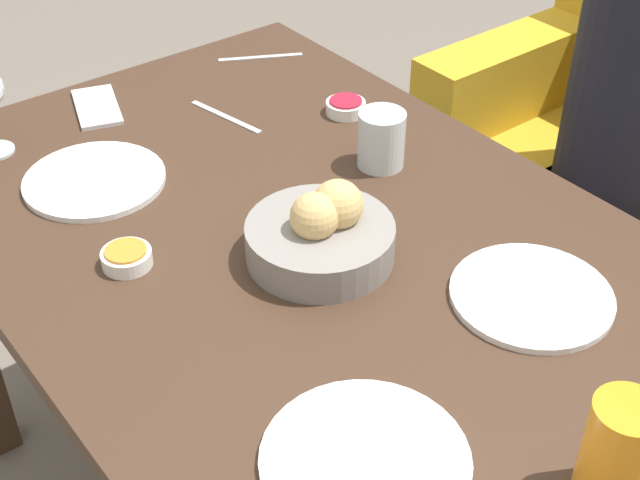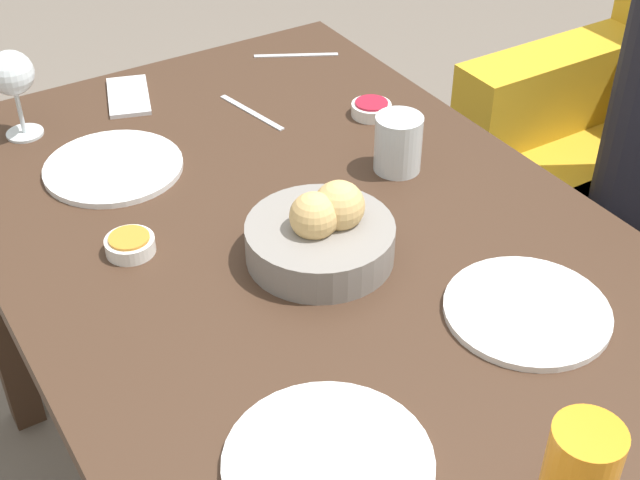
# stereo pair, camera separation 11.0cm
# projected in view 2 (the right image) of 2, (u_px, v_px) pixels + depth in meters

# --- Properties ---
(dining_table) EXTENTS (1.39, 0.86, 0.75)m
(dining_table) POSITION_uv_depth(u_px,v_px,m) (319.00, 301.00, 1.35)
(dining_table) COLOR #3D281C
(dining_table) RESTS_ON ground_plane
(bread_basket) EXTENTS (0.21, 0.21, 0.11)m
(bread_basket) POSITION_uv_depth(u_px,v_px,m) (322.00, 234.00, 1.25)
(bread_basket) COLOR gray
(bread_basket) RESTS_ON dining_table
(plate_near_left) EXTENTS (0.23, 0.23, 0.01)m
(plate_near_left) POSITION_uv_depth(u_px,v_px,m) (113.00, 167.00, 1.46)
(plate_near_left) COLOR white
(plate_near_left) RESTS_ON dining_table
(plate_near_right) EXTENTS (0.24, 0.24, 0.01)m
(plate_near_right) POSITION_uv_depth(u_px,v_px,m) (328.00, 462.00, 0.98)
(plate_near_right) COLOR white
(plate_near_right) RESTS_ON dining_table
(plate_far_center) EXTENTS (0.22, 0.22, 0.01)m
(plate_far_center) POSITION_uv_depth(u_px,v_px,m) (527.00, 311.00, 1.17)
(plate_far_center) COLOR white
(plate_far_center) RESTS_ON dining_table
(juice_glass) EXTENTS (0.07, 0.07, 0.13)m
(juice_glass) POSITION_uv_depth(u_px,v_px,m) (579.00, 477.00, 0.88)
(juice_glass) COLOR orange
(juice_glass) RESTS_ON dining_table
(water_tumbler) EXTENTS (0.08, 0.08, 0.10)m
(water_tumbler) POSITION_uv_depth(u_px,v_px,m) (398.00, 143.00, 1.43)
(water_tumbler) COLOR silver
(water_tumbler) RESTS_ON dining_table
(wine_glass) EXTENTS (0.08, 0.08, 0.16)m
(wine_glass) POSITION_uv_depth(u_px,v_px,m) (12.00, 76.00, 1.48)
(wine_glass) COLOR silver
(wine_glass) RESTS_ON dining_table
(jam_bowl_berry) EXTENTS (0.07, 0.07, 0.03)m
(jam_bowl_berry) POSITION_uv_depth(u_px,v_px,m) (371.00, 109.00, 1.60)
(jam_bowl_berry) COLOR white
(jam_bowl_berry) RESTS_ON dining_table
(jam_bowl_honey) EXTENTS (0.07, 0.07, 0.03)m
(jam_bowl_honey) POSITION_uv_depth(u_px,v_px,m) (130.00, 245.00, 1.28)
(jam_bowl_honey) COLOR white
(jam_bowl_honey) RESTS_ON dining_table
(fork_silver) EXTENTS (0.17, 0.04, 0.00)m
(fork_silver) POSITION_uv_depth(u_px,v_px,m) (251.00, 112.00, 1.61)
(fork_silver) COLOR #B7B7BC
(fork_silver) RESTS_ON dining_table
(knife_silver) EXTENTS (0.09, 0.16, 0.00)m
(knife_silver) POSITION_uv_depth(u_px,v_px,m) (296.00, 55.00, 1.80)
(knife_silver) COLOR #B7B7BC
(knife_silver) RESTS_ON dining_table
(cell_phone) EXTENTS (0.17, 0.12, 0.01)m
(cell_phone) POSITION_uv_depth(u_px,v_px,m) (128.00, 96.00, 1.65)
(cell_phone) COLOR silver
(cell_phone) RESTS_ON dining_table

